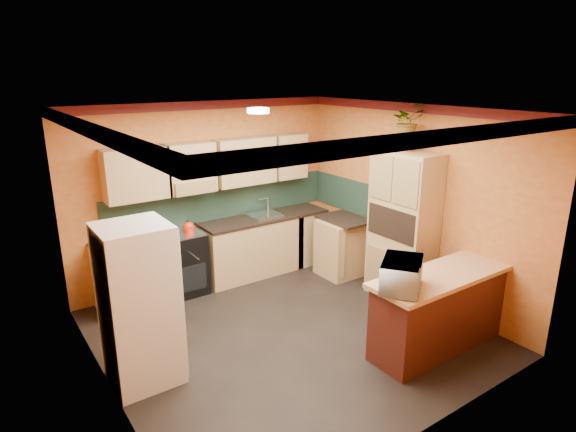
% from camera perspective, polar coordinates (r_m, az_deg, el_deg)
% --- Properties ---
extents(room_shell, '(4.24, 4.24, 2.72)m').
position_cam_1_polar(room_shell, '(5.63, -1.57, 6.37)').
color(room_shell, black).
rests_on(room_shell, ground).
extents(base_cabinets_back, '(3.65, 0.60, 0.88)m').
position_cam_1_polar(base_cabinets_back, '(7.37, -7.87, -4.57)').
color(base_cabinets_back, tan).
rests_on(base_cabinets_back, ground).
extents(countertop_back, '(3.65, 0.62, 0.04)m').
position_cam_1_polar(countertop_back, '(7.21, -8.02, -1.17)').
color(countertop_back, black).
rests_on(countertop_back, base_cabinets_back).
extents(stove, '(0.58, 0.58, 0.91)m').
position_cam_1_polar(stove, '(7.13, -12.36, -5.45)').
color(stove, black).
rests_on(stove, ground).
extents(kettle, '(0.18, 0.18, 0.18)m').
position_cam_1_polar(kettle, '(6.93, -11.72, -1.24)').
color(kettle, red).
rests_on(kettle, stove).
extents(sink, '(0.48, 0.40, 0.03)m').
position_cam_1_polar(sink, '(7.56, -2.80, 0.11)').
color(sink, silver).
rests_on(sink, countertop_back).
extents(base_cabinets_right, '(0.60, 0.80, 0.88)m').
position_cam_1_polar(base_cabinets_right, '(7.67, 6.75, -3.64)').
color(base_cabinets_right, tan).
rests_on(base_cabinets_right, ground).
extents(countertop_right, '(0.62, 0.80, 0.04)m').
position_cam_1_polar(countertop_right, '(7.52, 6.87, -0.36)').
color(countertop_right, black).
rests_on(countertop_right, base_cabinets_right).
extents(fridge, '(0.68, 0.66, 1.70)m').
position_cam_1_polar(fridge, '(5.15, -17.24, -10.05)').
color(fridge, white).
rests_on(fridge, ground).
extents(pantry, '(0.48, 0.90, 2.10)m').
position_cam_1_polar(pantry, '(6.77, 13.45, -1.35)').
color(pantry, tan).
rests_on(pantry, ground).
extents(fern_pot, '(0.22, 0.22, 0.16)m').
position_cam_1_polar(fern_pot, '(6.55, 13.79, 8.20)').
color(fern_pot, '#A34B27').
rests_on(fern_pot, pantry).
extents(fern, '(0.44, 0.39, 0.46)m').
position_cam_1_polar(fern, '(6.51, 13.98, 10.87)').
color(fern, tan).
rests_on(fern, fern_pot).
extents(breakfast_bar, '(1.80, 0.55, 0.88)m').
position_cam_1_polar(breakfast_bar, '(5.93, 17.63, -10.79)').
color(breakfast_bar, '#4D2212').
rests_on(breakfast_bar, ground).
extents(bar_top, '(1.90, 0.65, 0.05)m').
position_cam_1_polar(bar_top, '(5.74, 18.05, -6.66)').
color(bar_top, tan).
rests_on(bar_top, breakfast_bar).
extents(microwave, '(0.69, 0.65, 0.32)m').
position_cam_1_polar(microwave, '(5.15, 13.32, -6.78)').
color(microwave, white).
rests_on(microwave, bar_top).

